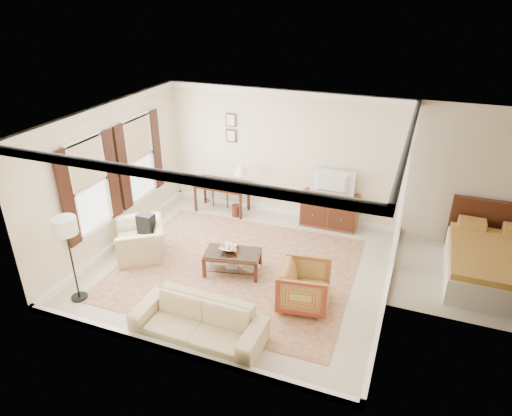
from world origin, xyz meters
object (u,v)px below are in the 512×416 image
Objects in this scene: sideboard at (330,210)px; coffee_table at (233,257)px; club_armchair at (140,235)px; sofa at (198,317)px; striped_armchair at (304,284)px; tv at (332,175)px; writing_desk at (222,187)px.

sideboard reaches higher than coffee_table.
sofa is (2.17, -1.72, -0.06)m from club_armchair.
sofa is (-1.28, -1.33, -0.03)m from striped_armchair.
tv is at bearing 92.06° from club_armchair.
tv is 2.89m from coffee_table.
tv is 0.88× the size of club_armchair.
sofa is at bearing -69.93° from writing_desk.
striped_armchair reaches higher than sideboard.
striped_armchair reaches higher than writing_desk.
sofa is at bearing 15.37° from club_armchair.
club_armchair reaches higher than coffee_table.
coffee_table is (-1.27, -2.44, -0.89)m from tv.
sofa is (-1.04, -4.25, -0.82)m from tv.
writing_desk is 1.07× the size of sideboard.
sofa is (1.50, -4.11, -0.21)m from writing_desk.
writing_desk is 2.62m from tv.
club_armchair is (-1.94, -0.09, 0.13)m from coffee_table.
writing_desk is 2.56m from sideboard.
club_armchair is at bearing -177.22° from coffee_table.
sideboard is 0.61× the size of sofa.
tv is 0.46× the size of sofa.
tv is at bearing 3.19° from writing_desk.
tv is (2.55, 0.14, 0.61)m from writing_desk.
sofa is (-1.04, -4.27, 0.02)m from sideboard.
tv is at bearing 77.27° from sofa.
writing_desk is at bearing 128.23° from club_armchair.
sideboard is (2.55, 0.16, -0.23)m from writing_desk.
striped_armchair is at bearing -85.34° from sideboard.
striped_armchair is at bearing 94.70° from tv.
striped_armchair reaches higher than coffee_table.
writing_desk is 1.26× the size of club_armchair.
sofa is at bearing -103.72° from sideboard.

